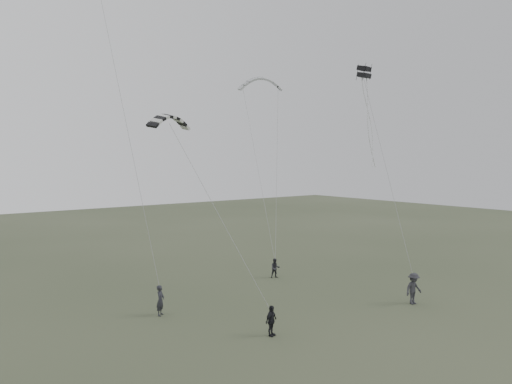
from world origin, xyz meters
TOP-DOWN VIEW (x-y plane):
  - ground at (0.00, 0.00)m, footprint 140.00×140.00m
  - flyer_left at (-5.51, 6.04)m, footprint 0.76×0.75m
  - flyer_right at (5.65, 8.96)m, footprint 0.90×0.83m
  - flyer_center at (-2.57, -0.52)m, footprint 1.00×0.66m
  - flyer_far at (8.07, -1.64)m, footprint 1.34×0.84m
  - kite_pale_large at (7.82, 13.52)m, footprint 3.87×2.89m
  - kite_striped at (-5.42, 4.88)m, footprint 2.84×1.58m
  - kite_box at (7.82, 2.38)m, footprint 0.86×0.96m

SIDE VIEW (x-z plane):
  - ground at x=0.00m, z-range 0.00..0.00m
  - flyer_right at x=5.65m, z-range 0.00..1.49m
  - flyer_center at x=-2.57m, z-range 0.00..1.58m
  - flyer_left at x=-5.51m, z-range 0.00..1.77m
  - flyer_far at x=8.07m, z-range 0.00..1.98m
  - kite_striped at x=-5.42m, z-range 10.84..12.05m
  - kite_box at x=7.82m, z-range 14.45..15.32m
  - kite_pale_large at x=7.82m, z-range 14.99..16.71m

